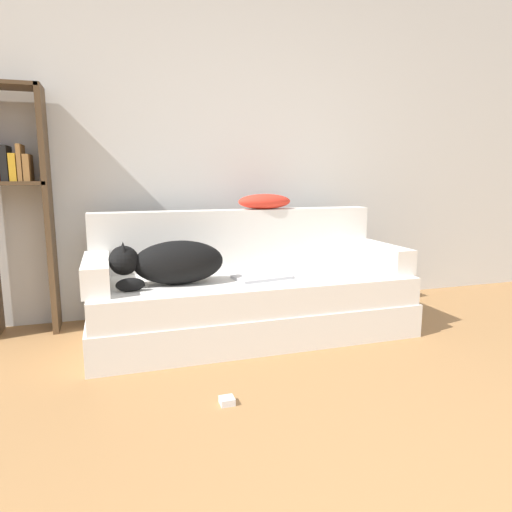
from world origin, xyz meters
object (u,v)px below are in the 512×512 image
(couch, at_px, (252,305))
(bookshelf, at_px, (15,195))
(laptop, at_px, (262,277))
(throw_pillow, at_px, (265,202))
(power_adapter, at_px, (227,401))
(dog, at_px, (170,262))

(couch, xyz_separation_m, bookshelf, (-1.46, 0.51, 0.74))
(laptop, bearing_deg, throw_pillow, 60.22)
(bookshelf, xyz_separation_m, power_adapter, (1.06, -1.40, -0.92))
(laptop, height_order, bookshelf, bookshelf)
(throw_pillow, bearing_deg, dog, -150.06)
(dog, height_order, throw_pillow, throw_pillow)
(dog, distance_m, laptop, 0.60)
(laptop, bearing_deg, couch, 105.94)
(dog, xyz_separation_m, bookshelf, (-0.91, 0.59, 0.40))
(dog, relative_size, power_adapter, 10.25)
(dog, xyz_separation_m, laptop, (0.59, -0.01, -0.13))
(bookshelf, bearing_deg, laptop, -21.79)
(throw_pillow, height_order, bookshelf, bookshelf)
(laptop, height_order, power_adapter, laptop)
(couch, distance_m, laptop, 0.24)
(couch, xyz_separation_m, laptop, (0.04, -0.09, 0.21))
(dog, xyz_separation_m, power_adapter, (0.14, -0.81, -0.52))
(dog, distance_m, bookshelf, 1.16)
(couch, relative_size, bookshelf, 1.29)
(bookshelf, height_order, power_adapter, bookshelf)
(laptop, bearing_deg, dog, 169.73)
(dog, distance_m, throw_pillow, 0.93)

